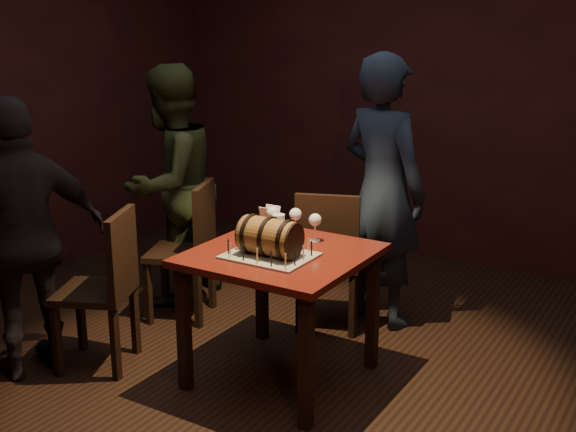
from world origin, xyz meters
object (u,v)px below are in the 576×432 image
at_px(chair_back, 329,254).
at_px(chair_left_rear, 191,243).
at_px(barrel_cake, 270,237).
at_px(chair_left_front, 107,281).
at_px(person_back, 383,191).
at_px(person_left_front, 25,239).
at_px(pub_table, 281,271).
at_px(wine_glass_right, 315,221).
at_px(person_left_rear, 170,185).
at_px(pint_of_ale, 278,228).
at_px(wine_glass_left, 273,214).
at_px(wine_glass_mid, 295,215).

height_order(chair_back, chair_left_rear, same).
xyz_separation_m(barrel_cake, chair_left_front, (-0.92, -0.28, -0.34)).
relative_size(barrel_cake, chair_back, 0.39).
height_order(person_back, person_left_front, person_back).
bearing_deg(person_left_front, pub_table, 138.25).
height_order(wine_glass_right, person_back, person_back).
height_order(pub_table, chair_left_rear, chair_left_rear).
distance_m(chair_left_rear, person_back, 1.31).
relative_size(pub_table, chair_back, 0.97).
height_order(chair_left_rear, person_left_front, person_left_front).
bearing_deg(chair_left_front, person_left_rear, 110.47).
height_order(pint_of_ale, chair_left_front, chair_left_front).
relative_size(person_back, person_left_rear, 1.06).
distance_m(wine_glass_left, pint_of_ale, 0.14).
relative_size(wine_glass_left, wine_glass_mid, 1.00).
height_order(wine_glass_right, chair_left_rear, chair_left_rear).
bearing_deg(wine_glass_right, barrel_cake, -100.37).
relative_size(barrel_cake, chair_left_front, 0.39).
bearing_deg(person_left_front, person_back, 161.53).
bearing_deg(barrel_cake, person_back, 83.63).
bearing_deg(pub_table, wine_glass_mid, 106.81).
distance_m(person_back, person_left_rear, 1.49).
bearing_deg(wine_glass_mid, person_left_rear, 165.40).
xyz_separation_m(person_back, person_left_front, (-1.38, -1.70, -0.10)).
distance_m(wine_glass_left, wine_glass_right, 0.29).
distance_m(barrel_cake, person_left_rear, 1.49).
height_order(chair_left_rear, person_back, person_back).
height_order(barrel_cake, chair_back, barrel_cake).
height_order(chair_back, person_left_front, person_left_front).
relative_size(pub_table, person_left_front, 0.57).
distance_m(pub_table, wine_glass_right, 0.35).
bearing_deg(chair_back, chair_left_rear, -161.84).
bearing_deg(chair_left_rear, person_left_front, -105.06).
distance_m(wine_glass_left, chair_left_front, 1.02).
distance_m(wine_glass_right, person_left_front, 1.61).
relative_size(chair_back, chair_left_front, 1.00).
height_order(chair_left_rear, chair_left_front, same).
relative_size(wine_glass_left, person_left_front, 0.10).
xyz_separation_m(wine_glass_left, chair_left_rear, (-0.75, 0.15, -0.35)).
relative_size(wine_glass_left, wine_glass_right, 1.00).
xyz_separation_m(pub_table, barrel_cake, (-0.00, -0.11, 0.22)).
bearing_deg(barrel_cake, person_left_front, -156.30).
bearing_deg(person_left_rear, person_back, 105.31).
bearing_deg(person_back, pub_table, 100.13).
height_order(wine_glass_left, chair_back, chair_back).
xyz_separation_m(pint_of_ale, person_left_rear, (-1.18, 0.45, 0.01)).
bearing_deg(chair_left_front, chair_left_rear, 93.06).
bearing_deg(chair_left_rear, chair_back, 18.16).
relative_size(wine_glass_mid, chair_back, 0.17).
xyz_separation_m(barrel_cake, chair_back, (-0.08, 0.81, -0.34)).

